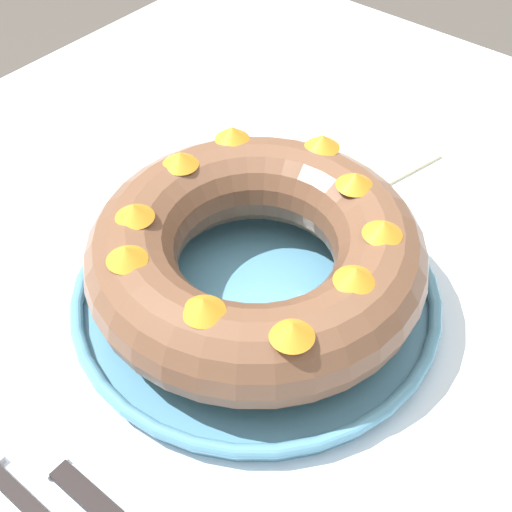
# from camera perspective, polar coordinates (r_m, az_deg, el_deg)

# --- Properties ---
(dining_table) EXTENTS (1.12, 1.01, 0.78)m
(dining_table) POSITION_cam_1_polar(r_m,az_deg,el_deg) (0.76, 0.08, -8.46)
(dining_table) COLOR silver
(dining_table) RESTS_ON ground_plane
(serving_dish) EXTENTS (0.34, 0.34, 0.02)m
(serving_dish) POSITION_cam_1_polar(r_m,az_deg,el_deg) (0.66, 0.00, -3.17)
(serving_dish) COLOR #518EB2
(serving_dish) RESTS_ON dining_table
(bundt_cake) EXTENTS (0.30, 0.30, 0.09)m
(bundt_cake) POSITION_cam_1_polar(r_m,az_deg,el_deg) (0.62, 0.00, 0.07)
(bundt_cake) COLOR brown
(bundt_cake) RESTS_ON serving_dish
(fork) EXTENTS (0.02, 0.20, 0.01)m
(fork) POSITION_cam_1_polar(r_m,az_deg,el_deg) (0.58, -18.69, -17.50)
(fork) COLOR black
(fork) RESTS_ON dining_table
(cake_knife) EXTENTS (0.02, 0.18, 0.01)m
(cake_knife) POSITION_cam_1_polar(r_m,az_deg,el_deg) (0.58, -15.34, -16.33)
(cake_knife) COLOR black
(cake_knife) RESTS_ON dining_table
(napkin) EXTENTS (0.15, 0.12, 0.00)m
(napkin) POSITION_cam_1_polar(r_m,az_deg,el_deg) (0.83, 9.34, 7.73)
(napkin) COLOR beige
(napkin) RESTS_ON dining_table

